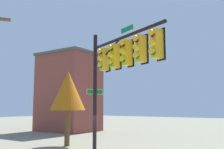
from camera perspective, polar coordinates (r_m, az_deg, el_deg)
signal_pole_assembly at (r=11.78m, az=1.39°, el=2.38°), size 5.05×2.63×6.72m
tree_far at (r=20.51m, az=-9.57°, el=-3.61°), size 2.71×2.71×5.69m
brick_building at (r=32.91m, az=-9.41°, el=-3.69°), size 7.07×5.60×9.57m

